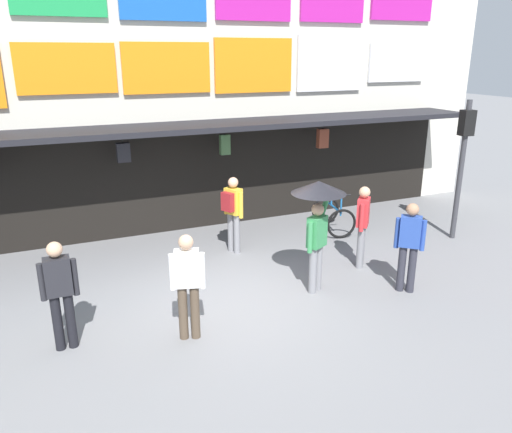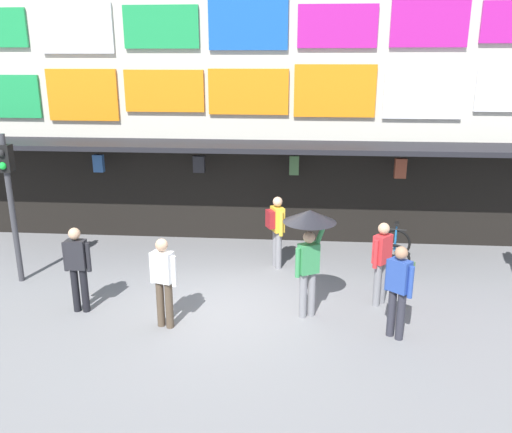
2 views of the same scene
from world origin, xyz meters
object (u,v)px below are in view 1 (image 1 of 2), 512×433
(pedestrian_in_purple, at_px, (409,240))
(pedestrian_in_blue, at_px, (233,209))
(traffic_light_far, at_px, (463,148))
(pedestrian_with_umbrella, at_px, (318,205))
(pedestrian_in_red, at_px, (363,222))
(pedestrian_in_yellow, at_px, (188,281))
(bicycle_parked, at_px, (333,215))
(pedestrian_in_green, at_px, (60,290))

(pedestrian_in_purple, xyz_separation_m, pedestrian_in_blue, (-2.23, 3.00, 0.00))
(traffic_light_far, relative_size, pedestrian_with_umbrella, 1.54)
(traffic_light_far, relative_size, pedestrian_in_red, 1.90)
(pedestrian_in_red, bearing_deg, pedestrian_in_purple, -84.76)
(traffic_light_far, distance_m, pedestrian_in_yellow, 7.25)
(traffic_light_far, relative_size, bicycle_parked, 2.50)
(pedestrian_in_yellow, xyz_separation_m, pedestrian_in_purple, (4.08, -0.03, 0.04))
(pedestrian_in_green, bearing_deg, pedestrian_with_umbrella, 2.09)
(pedestrian_with_umbrella, xyz_separation_m, pedestrian_in_blue, (-0.70, 2.36, -0.66))
(traffic_light_far, bearing_deg, pedestrian_in_green, -171.55)
(pedestrian_with_umbrella, bearing_deg, traffic_light_far, 14.51)
(bicycle_parked, relative_size, pedestrian_in_green, 0.76)
(pedestrian_in_green, height_order, pedestrian_in_purple, same)
(bicycle_parked, xyz_separation_m, pedestrian_in_green, (-6.35, -2.83, 0.55))
(pedestrian_with_umbrella, bearing_deg, pedestrian_in_blue, 106.42)
(traffic_light_far, xyz_separation_m, bicycle_parked, (-2.34, 1.54, -1.75))
(pedestrian_with_umbrella, bearing_deg, pedestrian_in_purple, -22.74)
(pedestrian_in_red, height_order, pedestrian_in_blue, same)
(traffic_light_far, bearing_deg, pedestrian_with_umbrella, -165.49)
(traffic_light_far, bearing_deg, pedestrian_in_yellow, -165.83)
(pedestrian_in_green, bearing_deg, traffic_light_far, 8.45)
(bicycle_parked, distance_m, pedestrian_in_green, 6.97)
(pedestrian_in_blue, bearing_deg, pedestrian_in_green, -145.12)
(pedestrian_with_umbrella, bearing_deg, pedestrian_in_green, -177.91)
(pedestrian_with_umbrella, height_order, pedestrian_in_green, pedestrian_with_umbrella)
(traffic_light_far, distance_m, pedestrian_with_umbrella, 4.56)
(pedestrian_with_umbrella, height_order, pedestrian_in_blue, pedestrian_with_umbrella)
(pedestrian_in_blue, bearing_deg, pedestrian_in_yellow, -121.95)
(pedestrian_with_umbrella, height_order, pedestrian_in_yellow, pedestrian_with_umbrella)
(bicycle_parked, relative_size, pedestrian_in_yellow, 0.76)
(pedestrian_in_blue, bearing_deg, traffic_light_far, -13.56)
(bicycle_parked, xyz_separation_m, pedestrian_in_yellow, (-4.59, -3.29, 0.55))
(pedestrian_in_green, distance_m, pedestrian_in_blue, 4.40)
(pedestrian_in_blue, bearing_deg, pedestrian_in_red, -39.46)
(pedestrian_in_yellow, xyz_separation_m, pedestrian_in_blue, (1.86, 2.98, 0.04))
(traffic_light_far, height_order, pedestrian_in_red, traffic_light_far)
(pedestrian_with_umbrella, relative_size, pedestrian_in_red, 1.24)
(traffic_light_far, distance_m, pedestrian_in_blue, 5.35)
(pedestrian_with_umbrella, height_order, pedestrian_in_purple, pedestrian_with_umbrella)
(traffic_light_far, xyz_separation_m, pedestrian_in_red, (-2.97, -0.51, -1.19))
(bicycle_parked, bearing_deg, traffic_light_far, -33.34)
(pedestrian_in_red, bearing_deg, pedestrian_with_umbrella, -156.36)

